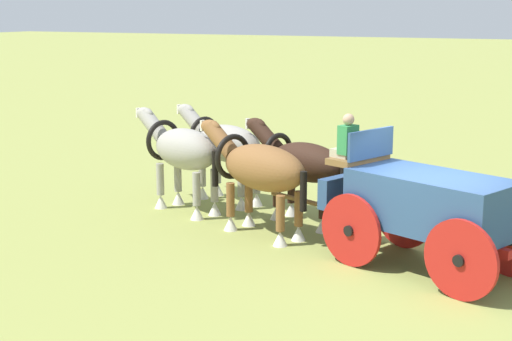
# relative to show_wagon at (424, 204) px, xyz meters

# --- Properties ---
(ground_plane) EXTENTS (220.00, 220.00, 0.00)m
(ground_plane) POSITION_rel_show_wagon_xyz_m (-0.14, 0.05, -1.23)
(ground_plane) COLOR olive
(show_wagon) EXTENTS (5.82, 2.93, 2.74)m
(show_wagon) POSITION_rel_show_wagon_xyz_m (0.00, 0.00, 0.00)
(show_wagon) COLOR #2D4C7A
(show_wagon) RESTS_ON ground
(draft_horse_rear_near) EXTENTS (3.10, 1.67, 2.27)m
(draft_horse_rear_near) POSITION_rel_show_wagon_xyz_m (3.63, -0.69, 0.17)
(draft_horse_rear_near) COLOR brown
(draft_horse_rear_near) RESTS_ON ground
(draft_horse_rear_off) EXTENTS (2.93, 1.56, 2.19)m
(draft_horse_rear_off) POSITION_rel_show_wagon_xyz_m (3.18, -1.91, 0.10)
(draft_horse_rear_off) COLOR #331E14
(draft_horse_rear_off) RESTS_ON ground
(draft_horse_lead_near) EXTENTS (2.93, 1.60, 2.31)m
(draft_horse_lead_near) POSITION_rel_show_wagon_xyz_m (6.06, -1.61, 0.20)
(draft_horse_lead_near) COLOR #9E998E
(draft_horse_lead_near) RESTS_ON ground
(draft_horse_lead_off) EXTENTS (3.02, 1.61, 2.27)m
(draft_horse_lead_off) POSITION_rel_show_wagon_xyz_m (5.60, -2.83, 0.17)
(draft_horse_lead_off) COLOR #9E998E
(draft_horse_lead_off) RESTS_ON ground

